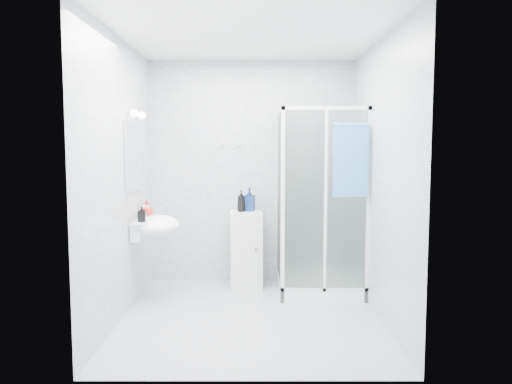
{
  "coord_description": "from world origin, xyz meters",
  "views": [
    {
      "loc": [
        0.05,
        -4.58,
        1.6
      ],
      "look_at": [
        0.05,
        0.35,
        1.15
      ],
      "focal_mm": 35.0,
      "sensor_mm": 36.0,
      "label": 1
    }
  ],
  "objects_px": {
    "shower_enclosure": "(313,253)",
    "soap_dispenser_black": "(142,214)",
    "hand_towel": "(351,158)",
    "soap_dispenser_orange": "(147,209)",
    "wall_basin": "(155,226)",
    "shampoo_bottle_b": "(249,200)",
    "shampoo_bottle_a": "(241,201)",
    "storage_cabinet": "(246,249)"
  },
  "relations": [
    {
      "from": "wall_basin",
      "to": "soap_dispenser_orange",
      "type": "distance_m",
      "value": 0.25
    },
    {
      "from": "storage_cabinet",
      "to": "soap_dispenser_orange",
      "type": "bearing_deg",
      "value": -162.53
    },
    {
      "from": "storage_cabinet",
      "to": "soap_dispenser_black",
      "type": "distance_m",
      "value": 1.35
    },
    {
      "from": "soap_dispenser_orange",
      "to": "soap_dispenser_black",
      "type": "relative_size",
      "value": 1.07
    },
    {
      "from": "shampoo_bottle_a",
      "to": "shampoo_bottle_b",
      "type": "distance_m",
      "value": 0.11
    },
    {
      "from": "shower_enclosure",
      "to": "soap_dispenser_black",
      "type": "relative_size",
      "value": 12.34
    },
    {
      "from": "hand_towel",
      "to": "soap_dispenser_black",
      "type": "relative_size",
      "value": 4.52
    },
    {
      "from": "shower_enclosure",
      "to": "soap_dispenser_orange",
      "type": "distance_m",
      "value": 1.85
    },
    {
      "from": "shower_enclosure",
      "to": "shampoo_bottle_a",
      "type": "xyz_separation_m",
      "value": [
        -0.79,
        0.25,
        0.54
      ]
    },
    {
      "from": "soap_dispenser_orange",
      "to": "storage_cabinet",
      "type": "bearing_deg",
      "value": 21.88
    },
    {
      "from": "shampoo_bottle_a",
      "to": "soap_dispenser_orange",
      "type": "height_order",
      "value": "shampoo_bottle_a"
    },
    {
      "from": "soap_dispenser_black",
      "to": "shampoo_bottle_a",
      "type": "bearing_deg",
      "value": 37.52
    },
    {
      "from": "shampoo_bottle_a",
      "to": "shampoo_bottle_b",
      "type": "bearing_deg",
      "value": 32.67
    },
    {
      "from": "hand_towel",
      "to": "shampoo_bottle_b",
      "type": "height_order",
      "value": "hand_towel"
    },
    {
      "from": "shower_enclosure",
      "to": "wall_basin",
      "type": "height_order",
      "value": "shower_enclosure"
    },
    {
      "from": "wall_basin",
      "to": "shower_enclosure",
      "type": "bearing_deg",
      "value": 10.81
    },
    {
      "from": "storage_cabinet",
      "to": "soap_dispenser_black",
      "type": "bearing_deg",
      "value": -147.82
    },
    {
      "from": "shower_enclosure",
      "to": "shampoo_bottle_a",
      "type": "relative_size",
      "value": 8.17
    },
    {
      "from": "shower_enclosure",
      "to": "hand_towel",
      "type": "distance_m",
      "value": 1.16
    },
    {
      "from": "shampoo_bottle_b",
      "to": "shampoo_bottle_a",
      "type": "bearing_deg",
      "value": -147.33
    },
    {
      "from": "wall_basin",
      "to": "hand_towel",
      "type": "relative_size",
      "value": 0.77
    },
    {
      "from": "storage_cabinet",
      "to": "soap_dispenser_black",
      "type": "xyz_separation_m",
      "value": [
        -1.01,
        -0.75,
        0.51
      ]
    },
    {
      "from": "shower_enclosure",
      "to": "shampoo_bottle_b",
      "type": "distance_m",
      "value": 0.94
    },
    {
      "from": "hand_towel",
      "to": "soap_dispenser_orange",
      "type": "relative_size",
      "value": 4.2
    },
    {
      "from": "shampoo_bottle_a",
      "to": "soap_dispenser_black",
      "type": "height_order",
      "value": "shampoo_bottle_a"
    },
    {
      "from": "shower_enclosure",
      "to": "soap_dispenser_orange",
      "type": "xyz_separation_m",
      "value": [
        -1.77,
        -0.16,
        0.5
      ]
    },
    {
      "from": "shower_enclosure",
      "to": "soap_dispenser_black",
      "type": "height_order",
      "value": "shower_enclosure"
    },
    {
      "from": "shampoo_bottle_b",
      "to": "soap_dispenser_orange",
      "type": "bearing_deg",
      "value": -156.8
    },
    {
      "from": "shampoo_bottle_a",
      "to": "soap_dispenser_black",
      "type": "relative_size",
      "value": 1.51
    },
    {
      "from": "shower_enclosure",
      "to": "wall_basin",
      "type": "relative_size",
      "value": 3.57
    },
    {
      "from": "soap_dispenser_black",
      "to": "hand_towel",
      "type": "bearing_deg",
      "value": 2.44
    },
    {
      "from": "wall_basin",
      "to": "shampoo_bottle_a",
      "type": "xyz_separation_m",
      "value": [
        0.87,
        0.56,
        0.19
      ]
    },
    {
      "from": "shampoo_bottle_a",
      "to": "soap_dispenser_orange",
      "type": "distance_m",
      "value": 1.06
    },
    {
      "from": "wall_basin",
      "to": "soap_dispenser_orange",
      "type": "xyz_separation_m",
      "value": [
        -0.11,
        0.16,
        0.15
      ]
    },
    {
      "from": "shower_enclosure",
      "to": "storage_cabinet",
      "type": "bearing_deg",
      "value": 160.61
    },
    {
      "from": "hand_towel",
      "to": "wall_basin",
      "type": "bearing_deg",
      "value": 177.53
    },
    {
      "from": "storage_cabinet",
      "to": "soap_dispenser_orange",
      "type": "xyz_separation_m",
      "value": [
        -1.03,
        -0.42,
        0.52
      ]
    },
    {
      "from": "shampoo_bottle_a",
      "to": "soap_dispenser_orange",
      "type": "bearing_deg",
      "value": -157.77
    },
    {
      "from": "shampoo_bottle_b",
      "to": "storage_cabinet",
      "type": "bearing_deg",
      "value": -132.04
    },
    {
      "from": "soap_dispenser_orange",
      "to": "shower_enclosure",
      "type": "bearing_deg",
      "value": 5.06
    },
    {
      "from": "storage_cabinet",
      "to": "shampoo_bottle_a",
      "type": "height_order",
      "value": "shampoo_bottle_a"
    },
    {
      "from": "storage_cabinet",
      "to": "shampoo_bottle_b",
      "type": "relative_size",
      "value": 3.29
    }
  ]
}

